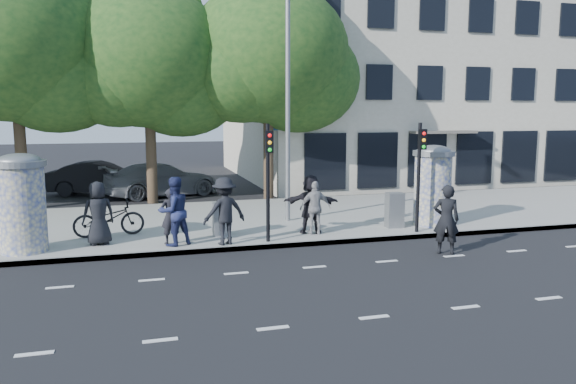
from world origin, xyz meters
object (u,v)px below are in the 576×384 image
object	(u,v)px
ped_b	(170,216)
cabinet_left	(221,219)
ped_d	(224,211)
ad_column_right	(433,183)
ped_a	(98,213)
street_lamp	(288,84)
cabinet_right	(395,210)
bicycle	(109,218)
ped_c	(174,211)
car_mid	(100,178)
ped_e	(315,208)
ped_f	(311,204)
traffic_pole_far	(420,166)
man_road	(446,219)
car_right	(162,180)
ad_column_left	(22,201)
traffic_pole_near	(268,170)

from	to	relation	value
ped_b	cabinet_left	world-z (taller)	ped_b
ped_b	ped_d	world-z (taller)	ped_d
ped_d	cabinet_left	size ratio (longest dim) A/B	1.87
ad_column_right	ped_a	xyz separation A→B (m)	(-10.50, 0.07, -0.48)
ad_column_right	street_lamp	bearing A→B (deg)	156.27
street_lamp	cabinet_right	distance (m)	5.45
ad_column_right	ped_b	xyz separation A→B (m)	(-8.54, -0.35, -0.59)
bicycle	cabinet_right	xyz separation A→B (m)	(8.89, -1.17, 0.02)
street_lamp	ped_c	size ratio (longest dim) A/B	4.11
car_mid	bicycle	bearing A→B (deg)	-164.05
ped_e	car_mid	size ratio (longest dim) A/B	0.35
ped_f	ped_c	bearing A→B (deg)	24.78
ad_column_right	traffic_pole_far	world-z (taller)	traffic_pole_far
man_road	car_mid	size ratio (longest dim) A/B	0.41
ped_c	bicycle	world-z (taller)	ped_c
ped_b	car_right	world-z (taller)	ped_b
ped_d	ped_a	bearing A→B (deg)	-27.71
cabinet_right	car_mid	bearing A→B (deg)	133.40
ped_a	man_road	distance (m)	9.70
ped_e	car_right	size ratio (longest dim) A/B	0.32
cabinet_left	car_right	world-z (taller)	car_right
ad_column_right	cabinet_left	bearing A→B (deg)	177.49
bicycle	ped_b	bearing A→B (deg)	-136.86
ped_c	bicycle	size ratio (longest dim) A/B	0.94
ad_column_left	ad_column_right	distance (m)	12.40
ped_e	ped_f	bearing A→B (deg)	-68.65
street_lamp	bicycle	xyz separation A→B (m)	(-5.86, -0.80, -4.10)
ad_column_right	car_right	size ratio (longest dim) A/B	0.50
traffic_pole_near	ad_column_left	bearing A→B (deg)	173.89
ped_b	man_road	size ratio (longest dim) A/B	0.83
cabinet_left	cabinet_right	world-z (taller)	cabinet_right
ped_a	car_mid	distance (m)	11.08
cabinet_right	car_right	distance (m)	12.01
ped_a	ped_e	bearing A→B (deg)	160.52
traffic_pole_far	cabinet_left	bearing A→B (deg)	168.54
traffic_pole_near	ped_a	xyz separation A→B (m)	(-4.70, 0.98, -1.17)
ad_column_right	ped_d	distance (m)	7.13
traffic_pole_near	ped_a	bearing A→B (deg)	168.23
ped_b	ped_d	size ratio (longest dim) A/B	0.83
ped_b	ad_column_left	bearing A→B (deg)	-21.11
ped_d	man_road	xyz separation A→B (m)	(5.76, -2.15, -0.15)
ped_d	cabinet_left	world-z (taller)	ped_d
ped_e	traffic_pole_far	bearing A→B (deg)	170.44
ped_d	cabinet_right	bearing A→B (deg)	175.42
bicycle	cabinet_left	bearing A→B (deg)	-110.21
ad_column_left	traffic_pole_near	distance (m)	6.67
street_lamp	car_right	world-z (taller)	street_lamp
man_road	ped_c	bearing A→B (deg)	7.10
street_lamp	ped_c	distance (m)	6.02
ped_f	ped_d	bearing A→B (deg)	32.99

